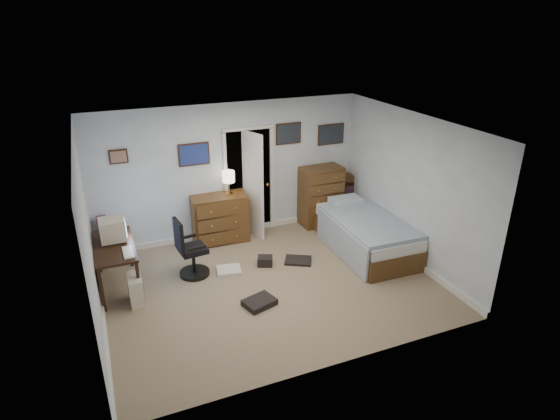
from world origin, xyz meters
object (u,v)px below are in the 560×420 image
Objects in this scene: bed at (365,233)px; tall_dresser at (321,196)px; computer_desk at (109,256)px; office_chair at (190,254)px; low_dresser at (220,218)px.

tall_dresser is at bearing 101.49° from bed.
computer_desk is 1.26× the size of office_chair.
tall_dresser reaches higher than computer_desk.
office_chair is 0.47× the size of bed.
office_chair is at bearing 176.15° from bed.
office_chair is 1.31m from low_dresser.
low_dresser is at bearing 46.13° from office_chair.
office_chair reaches higher than bed.
low_dresser is at bearing 177.18° from tall_dresser.
office_chair reaches higher than computer_desk.
low_dresser is 0.85× the size of tall_dresser.
tall_dresser is (2.85, 1.02, 0.20)m from office_chair.
low_dresser is 0.47× the size of bed.
low_dresser is at bearing 151.30° from bed.
tall_dresser reaches higher than bed.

